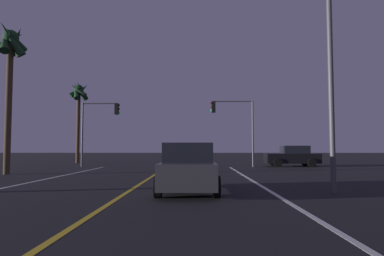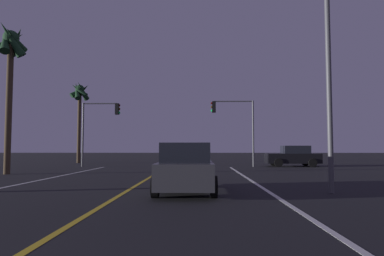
{
  "view_description": "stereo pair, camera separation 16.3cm",
  "coord_description": "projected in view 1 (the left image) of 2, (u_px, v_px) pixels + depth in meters",
  "views": [
    {
      "loc": [
        2.42,
        -0.12,
        1.54
      ],
      "look_at": [
        2.05,
        23.07,
        2.9
      ],
      "focal_mm": 31.25,
      "sensor_mm": 36.0,
      "label": 1
    },
    {
      "loc": [
        2.58,
        -0.12,
        1.54
      ],
      "look_at": [
        2.05,
        23.07,
        2.9
      ],
      "focal_mm": 31.25,
      "sensor_mm": 36.0,
      "label": 2
    }
  ],
  "objects": [
    {
      "name": "traffic_light_near_left",
      "position": [
        101.0,
        119.0,
        26.98
      ],
      "size": [
        3.09,
        0.36,
        5.17
      ],
      "color": "#4C4C51",
      "rests_on": "ground"
    },
    {
      "name": "street_lamp_right_near",
      "position": [
        311.0,
        54.0,
        11.67
      ],
      "size": [
        2.73,
        0.44,
        7.46
      ],
      "rotation": [
        0.0,
        0.0,
        3.14
      ],
      "color": "#4C4C51",
      "rests_on": "ground"
    },
    {
      "name": "car_crossing_side",
      "position": [
        293.0,
        156.0,
        27.49
      ],
      "size": [
        4.3,
        2.02,
        1.7
      ],
      "rotation": [
        0.0,
        0.0,
        3.14
      ],
      "color": "black",
      "rests_on": "ground"
    },
    {
      "name": "palm_tree_left_far",
      "position": [
        79.0,
        97.0,
        33.81
      ],
      "size": [
        2.21,
        2.12,
        8.37
      ],
      "color": "#473826",
      "rests_on": "ground"
    },
    {
      "name": "lane_edge_right",
      "position": [
        283.0,
        199.0,
        10.05
      ],
      "size": [
        0.16,
        32.15,
        0.01
      ],
      "primitive_type": "cube",
      "color": "silver",
      "rests_on": "ground"
    },
    {
      "name": "lane_center_divider",
      "position": [
        118.0,
        198.0,
        10.13
      ],
      "size": [
        0.16,
        32.15,
        0.01
      ],
      "primitive_type": "cube",
      "color": "gold",
      "rests_on": "ground"
    },
    {
      "name": "traffic_light_near_right",
      "position": [
        232.0,
        117.0,
        26.82
      ],
      "size": [
        3.46,
        0.36,
        5.32
      ],
      "rotation": [
        0.0,
        0.0,
        3.14
      ],
      "color": "#4C4C51",
      "rests_on": "ground"
    },
    {
      "name": "car_lead_same_lane",
      "position": [
        188.0,
        168.0,
        11.56
      ],
      "size": [
        2.02,
        4.3,
        1.7
      ],
      "rotation": [
        0.0,
        0.0,
        1.57
      ],
      "color": "black",
      "rests_on": "ground"
    },
    {
      "name": "palm_tree_left_mid",
      "position": [
        10.0,
        54.0,
        19.68
      ],
      "size": [
        2.04,
        1.97,
        8.97
      ],
      "color": "#473826",
      "rests_on": "ground"
    }
  ]
}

